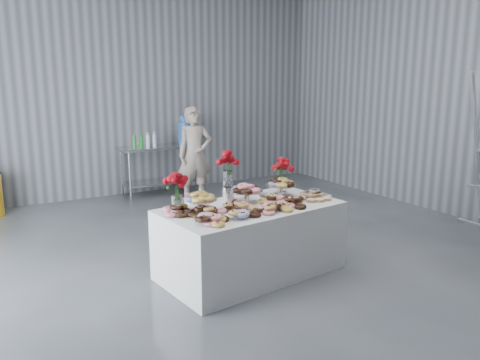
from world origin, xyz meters
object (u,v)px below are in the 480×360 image
object	(u,v)px
display_table	(251,240)
prep_table	(161,161)
water_jug	(186,130)
person	(195,155)

from	to	relation	value
display_table	prep_table	xyz separation A→B (m)	(0.44, 3.85, 0.24)
water_jug	prep_table	bearing A→B (deg)	180.00
display_table	person	bearing A→B (deg)	75.93
prep_table	person	world-z (taller)	person
prep_table	display_table	bearing A→B (deg)	-96.55
display_table	prep_table	distance (m)	3.88
display_table	person	size ratio (longest dim) A/B	1.17
person	prep_table	bearing A→B (deg)	121.99
display_table	prep_table	size ratio (longest dim) A/B	1.27
prep_table	person	bearing A→B (deg)	-65.66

